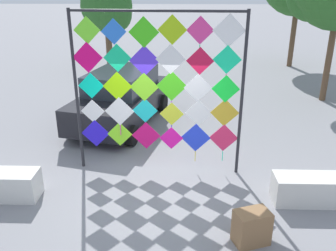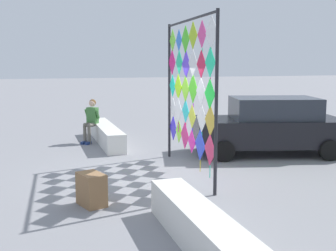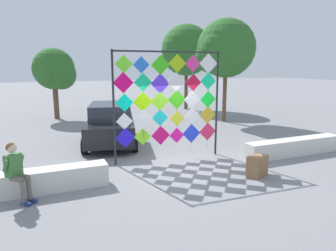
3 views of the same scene
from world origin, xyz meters
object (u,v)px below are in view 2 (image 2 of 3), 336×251
kite_display_rack (189,85)px  parked_car (270,125)px  seated_vendor (91,118)px  cardboard_box_large (92,189)px

kite_display_rack → parked_car: kite_display_rack is taller
kite_display_rack → parked_car: (-1.32, 2.96, -1.27)m
seated_vendor → parked_car: size_ratio=0.32×
parked_car → kite_display_rack: bearing=-66.0°
kite_display_rack → cardboard_box_large: size_ratio=6.07×
parked_car → cardboard_box_large: bearing=-61.2°
parked_car → cardboard_box_large: (3.01, -5.48, -0.52)m
cardboard_box_large → kite_display_rack: bearing=123.8°
seated_vendor → parked_car: parked_car is taller
kite_display_rack → seated_vendor: bearing=-159.1°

